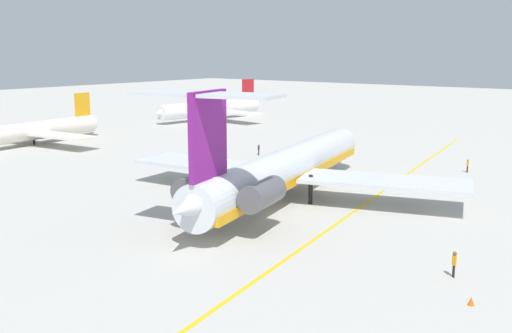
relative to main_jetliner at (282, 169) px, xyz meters
name	(u,v)px	position (x,y,z in m)	size (l,w,h in m)	color
ground	(384,206)	(4.19, -9.44, -3.31)	(391.09, 391.09, 0.00)	#B7B5AD
main_jetliner	(282,169)	(0.00, 0.00, 0.00)	(41.43, 36.90, 12.14)	silver
airliner_mid_left	(30,131)	(4.44, 52.83, -1.00)	(26.23, 25.95, 7.84)	silver
airliner_mid_right	(208,109)	(48.45, 53.46, -0.78)	(28.73, 28.51, 8.59)	white
ground_crew_near_nose	(454,261)	(-10.12, -21.18, -2.15)	(0.37, 0.34, 1.84)	black
ground_crew_near_tail	(468,164)	(25.67, -10.73, -2.24)	(0.31, 0.34, 1.69)	black
ground_crew_portside	(259,148)	(19.60, 17.74, -2.22)	(0.28, 0.39, 1.73)	black
safety_cone_nose	(471,301)	(-13.91, -23.55, -3.04)	(0.40, 0.40, 0.55)	#EA590F
safety_cone_wingtip	(219,149)	(18.93, 24.83, -3.04)	(0.40, 0.40, 0.55)	#EA590F
taxiway_centreline	(356,210)	(1.15, -7.92, -3.31)	(104.65, 0.36, 0.01)	gold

